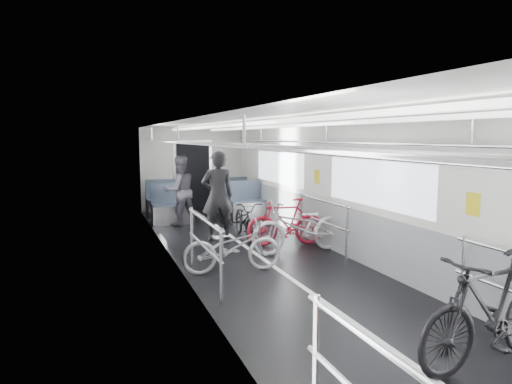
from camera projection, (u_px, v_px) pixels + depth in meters
car_shell at (252, 192)px, 8.48m from camera, size 3.02×14.01×2.41m
bike_left_far at (232, 246)px, 7.24m from camera, size 1.63×0.67×0.84m
bike_right_near at (491, 309)px, 4.24m from camera, size 1.89×0.73×1.10m
bike_right_mid at (300, 226)px, 8.44m from camera, size 1.92×0.74×1.00m
bike_right_far at (286, 222)px, 9.00m from camera, size 1.62×0.70×0.95m
bike_aisle at (244, 220)px, 9.62m from camera, size 0.68×1.59×0.81m
person_standing at (218, 196)px, 9.46m from camera, size 0.71×0.49×1.85m
person_seated at (180, 191)px, 10.98m from camera, size 0.96×0.83×1.70m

